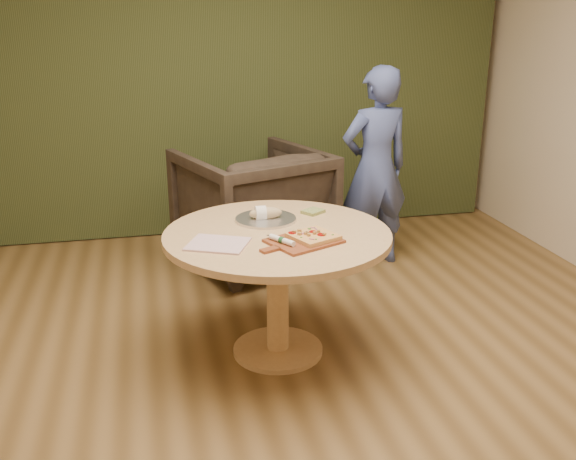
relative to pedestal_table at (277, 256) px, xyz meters
The scene contains 12 objects.
room_shell 0.98m from the pedestal_table, 82.58° to the right, with size 5.04×6.04×2.84m.
curtain 2.46m from the pedestal_table, 88.17° to the left, with size 4.80×0.14×2.78m, color #2B3417.
pedestal_table is the anchor object (origin of this frame).
pizza_paddle 0.27m from the pedestal_table, 64.96° to the right, with size 0.47×0.40×0.01m.
flatbread_pizza 0.29m from the pedestal_table, 49.77° to the right, with size 0.29×0.29×0.04m.
cutlery_roll 0.28m from the pedestal_table, 95.40° to the right, with size 0.13×0.18×0.03m.
newspaper 0.40m from the pedestal_table, 158.79° to the right, with size 0.30×0.25×0.01m, color white.
serving_tray 0.27m from the pedestal_table, 95.94° to the left, with size 0.36×0.36×0.02m.
bread_roll 0.29m from the pedestal_table, 98.21° to the left, with size 0.19×0.09×0.09m.
green_packet 0.43m from the pedestal_table, 46.10° to the left, with size 0.12×0.10×0.02m, color olive.
armchair 1.43m from the pedestal_table, 86.02° to the left, with size 0.99×0.93×1.02m, color black.
person_standing 1.62m from the pedestal_table, 50.44° to the left, with size 0.56×0.37×1.54m, color #43528D.
Camera 1 is at (-0.75, -2.71, 1.91)m, focal length 40.00 mm.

